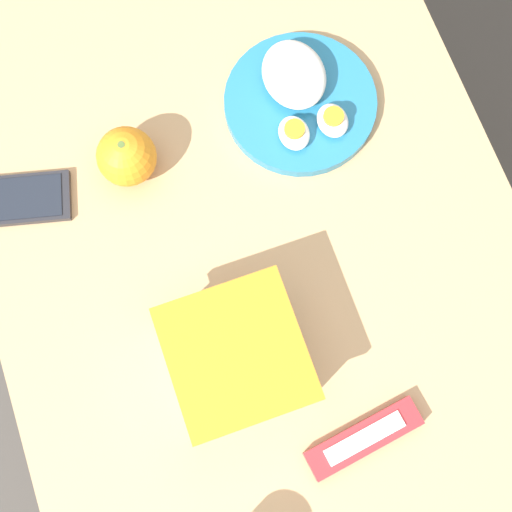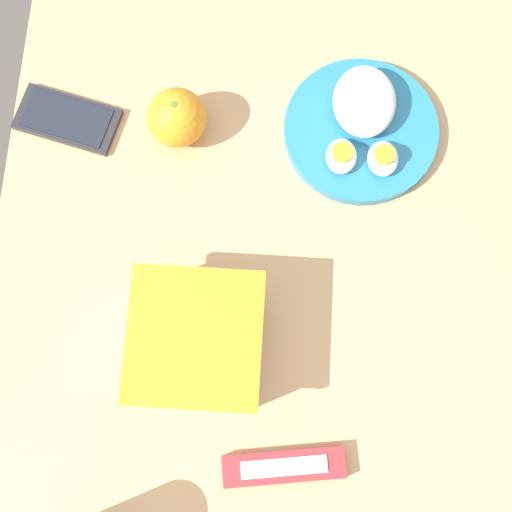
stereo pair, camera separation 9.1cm
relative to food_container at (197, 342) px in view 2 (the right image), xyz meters
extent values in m
plane|color=#4C4742|center=(0.06, -0.07, -0.77)|extent=(10.00, 10.00, 0.00)
cube|color=tan|center=(0.06, -0.07, -0.05)|extent=(1.23, 0.71, 0.03)
cylinder|color=#A07D56|center=(0.61, -0.37, -0.42)|extent=(0.05, 0.05, 0.70)
cylinder|color=#A07D56|center=(0.61, 0.23, -0.42)|extent=(0.05, 0.05, 0.70)
cube|color=white|center=(0.00, 0.00, 0.00)|extent=(0.15, 0.14, 0.08)
cube|color=#CCBC84|center=(0.00, 0.00, -0.01)|extent=(0.14, 0.13, 0.05)
cube|color=orange|center=(0.00, 0.00, 0.04)|extent=(0.17, 0.16, 0.01)
ellipsoid|color=tan|center=(0.00, 0.01, 0.01)|extent=(0.06, 0.06, 0.03)
sphere|color=orange|center=(0.30, 0.05, 0.00)|extent=(0.08, 0.08, 0.08)
cylinder|color=#4C662D|center=(0.30, 0.05, 0.04)|extent=(0.01, 0.01, 0.00)
cylinder|color=teal|center=(0.31, -0.20, -0.03)|extent=(0.21, 0.21, 0.02)
ellipsoid|color=white|center=(0.34, -0.20, 0.00)|extent=(0.11, 0.09, 0.04)
ellipsoid|color=white|center=(0.26, -0.23, -0.01)|extent=(0.05, 0.04, 0.02)
cylinder|color=#F4A823|center=(0.26, -0.23, 0.00)|extent=(0.03, 0.03, 0.01)
ellipsoid|color=white|center=(0.26, -0.17, -0.01)|extent=(0.05, 0.04, 0.02)
cylinder|color=#F4A823|center=(0.26, -0.17, 0.00)|extent=(0.03, 0.03, 0.01)
cube|color=#B7282D|center=(-0.14, -0.12, -0.03)|extent=(0.06, 0.15, 0.02)
cube|color=white|center=(-0.14, -0.12, -0.02)|extent=(0.04, 0.11, 0.00)
cube|color=#232328|center=(0.30, 0.21, -0.03)|extent=(0.10, 0.15, 0.01)
cube|color=black|center=(0.30, 0.21, -0.03)|extent=(0.09, 0.13, 0.00)
camera|label=1|loc=(-0.10, 0.01, 0.88)|focal=50.00mm
camera|label=2|loc=(-0.11, -0.08, 0.88)|focal=50.00mm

